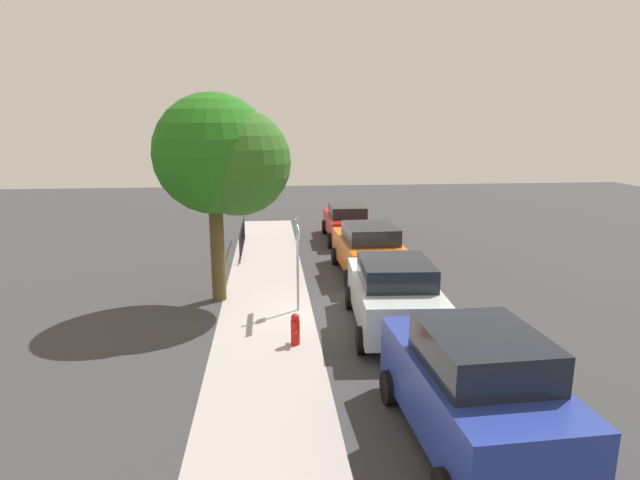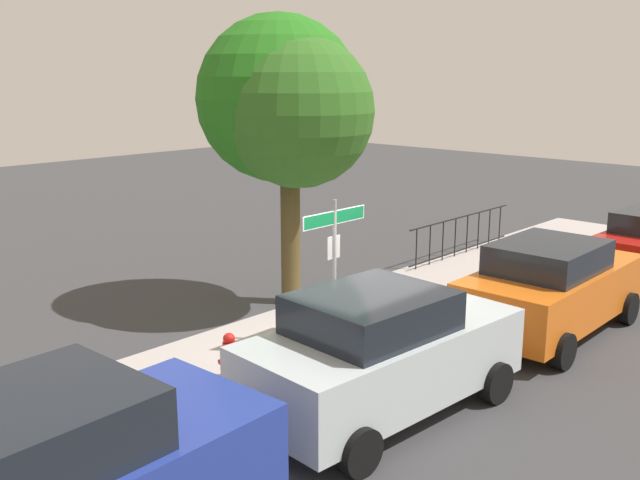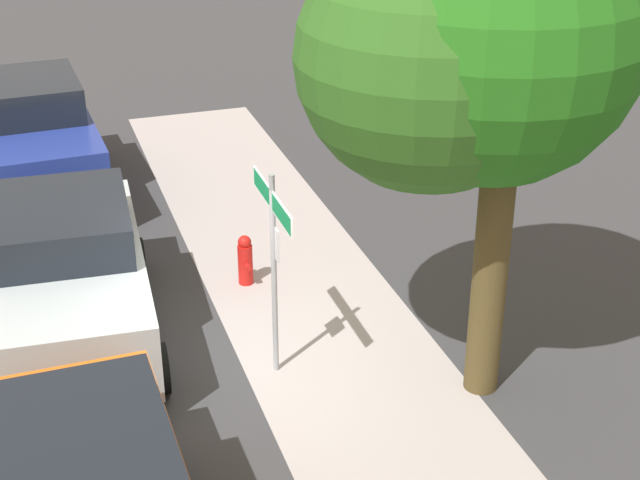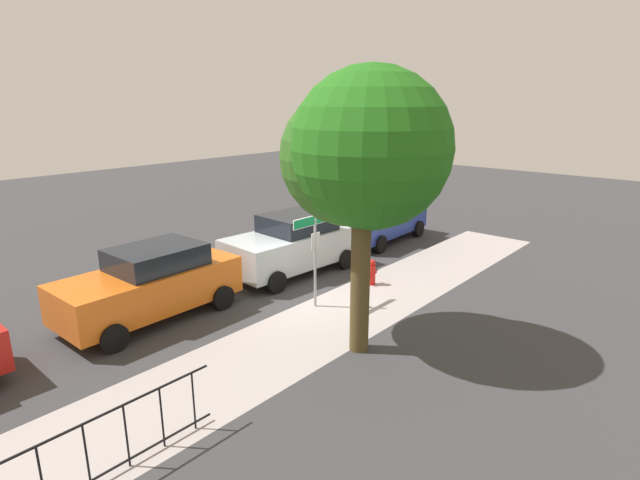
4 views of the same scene
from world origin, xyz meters
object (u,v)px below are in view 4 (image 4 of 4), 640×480
Objects in this scene: car_blue at (380,214)px; car_orange at (151,283)px; car_silver at (293,244)px; fire_hydrant at (372,272)px; shade_tree at (365,152)px; street_sign at (315,238)px.

car_blue is 0.96× the size of car_orange.
car_silver is 5.74× the size of fire_hydrant.
shade_tree is 1.35× the size of car_orange.
fire_hydrant is (-0.73, 2.55, -0.56)m from car_silver.
car_blue is at bearing -148.22° from fire_hydrant.
car_blue reaches higher than car_orange.
shade_tree is at bearing 31.33° from fire_hydrant.
shade_tree is (0.74, 2.06, 2.37)m from street_sign.
car_orange is 6.23m from fire_hydrant.
street_sign is 3.23m from shade_tree.
street_sign is 3.45× the size of fire_hydrant.
street_sign reaches higher than car_orange.
shade_tree is 6.00m from car_silver.
fire_hydrant is (-3.06, -1.86, -3.89)m from shade_tree.
car_silver is (-1.59, -2.35, -0.96)m from street_sign.
shade_tree is 6.27m from car_orange.
car_blue is 5.00m from car_silver.
car_orange is (2.46, -4.70, -3.35)m from shade_tree.
shade_tree is 5.29m from fire_hydrant.
street_sign is at bearing 139.65° from car_orange.
fire_hydrant is (-2.32, 0.20, -1.52)m from street_sign.
street_sign is 4.27m from car_orange.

